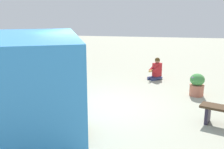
# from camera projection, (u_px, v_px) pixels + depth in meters

# --- Properties ---
(ground_plane) EXTENTS (40.00, 40.00, 0.00)m
(ground_plane) POSITION_uv_depth(u_px,v_px,m) (96.00, 106.00, 8.07)
(ground_plane) COLOR #A5A58F
(food_truck) EXTENTS (4.07, 5.82, 2.24)m
(food_truck) POSITION_uv_depth(u_px,v_px,m) (33.00, 77.00, 7.13)
(food_truck) COLOR #3792DE
(food_truck) RESTS_ON ground_plane
(person_customer) EXTENTS (0.72, 0.71, 0.90)m
(person_customer) POSITION_uv_depth(u_px,v_px,m) (156.00, 71.00, 11.01)
(person_customer) COLOR navy
(person_customer) RESTS_ON ground_plane
(planter_flowering_near) EXTENTS (0.63, 0.63, 0.87)m
(planter_flowering_near) POSITION_uv_depth(u_px,v_px,m) (52.00, 60.00, 12.79)
(planter_flowering_near) COLOR gray
(planter_flowering_near) RESTS_ON ground_plane
(planter_flowering_far) EXTENTS (0.49, 0.49, 0.75)m
(planter_flowering_far) POSITION_uv_depth(u_px,v_px,m) (197.00, 85.00, 8.93)
(planter_flowering_far) COLOR #C16A51
(planter_flowering_far) RESTS_ON ground_plane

